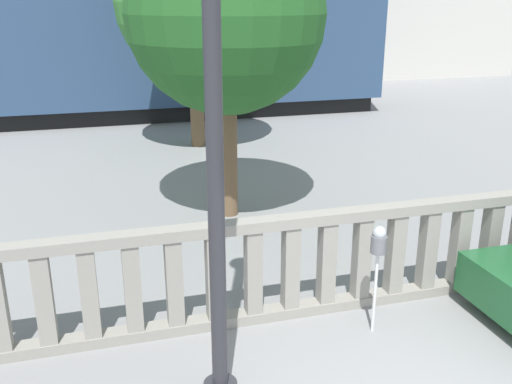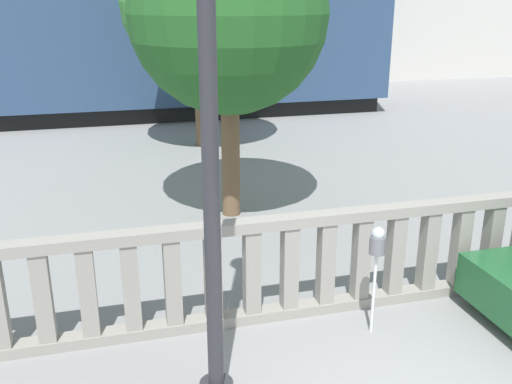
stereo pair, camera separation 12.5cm
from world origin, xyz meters
TOP-DOWN VIEW (x-y plane):
  - balustrade at (-0.00, 2.53)m, footprint 15.06×0.24m
  - lamppost at (-1.75, 1.14)m, footprint 0.38×0.38m
  - parking_meter at (0.38, 1.88)m, footprint 0.20×0.20m
  - train_near at (-5.27, 16.44)m, footprint 25.61×2.88m
  - tree_left at (-0.41, 6.41)m, footprint 3.55×3.55m
  - tree_right at (-0.01, 11.94)m, footprint 4.17×4.17m

SIDE VIEW (x-z plane):
  - balustrade at x=0.00m, z-range 0.00..1.42m
  - parking_meter at x=0.38m, z-range 0.45..1.88m
  - train_near at x=-5.27m, z-range -0.21..4.38m
  - lamppost at x=-1.75m, z-range 0.30..6.32m
  - tree_left at x=-0.41m, z-range 0.97..6.51m
  - tree_right at x=-0.01m, z-range 0.90..6.90m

